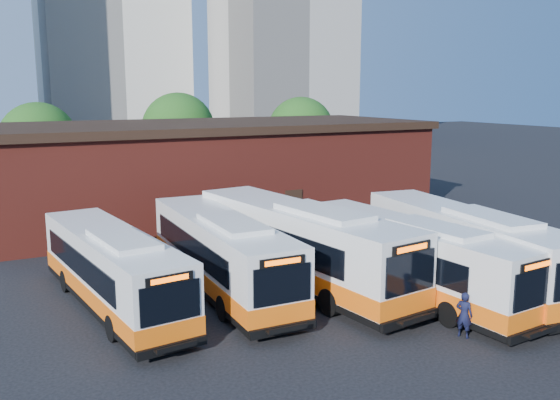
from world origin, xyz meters
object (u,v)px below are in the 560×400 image
bus_west (221,256)px  bus_mideast (409,261)px  bus_east (465,250)px  transit_worker (464,315)px  bus_farwest (113,272)px  bus_midwest (300,248)px

bus_west → bus_mideast: (6.71, -4.21, -0.02)m
bus_east → bus_mideast: bearing=-173.0°
bus_mideast → transit_worker: 4.44m
bus_west → bus_east: bearing=-21.8°
bus_east → bus_farwest: bearing=170.1°
bus_farwest → bus_mideast: bearing=-27.2°
bus_farwest → bus_midwest: 7.97m
bus_midwest → bus_east: 7.28m
bus_east → transit_worker: bus_east is taller
bus_farwest → bus_midwest: bus_midwest is taller
bus_midwest → bus_east: bus_midwest is taller
bus_midwest → bus_east: bearing=-34.4°
bus_farwest → bus_west: (4.56, -0.00, 0.08)m
bus_mideast → bus_farwest: bearing=154.4°
bus_midwest → transit_worker: bearing=-80.6°
bus_farwest → bus_mideast: size_ratio=0.96×
bus_farwest → bus_west: size_ratio=0.96×
bus_farwest → bus_east: bus_east is taller
bus_farwest → bus_east: bearing=-22.9°
bus_midwest → bus_east: size_ratio=1.06×
bus_farwest → bus_west: bus_west is taller
bus_midwest → transit_worker: size_ratio=8.42×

